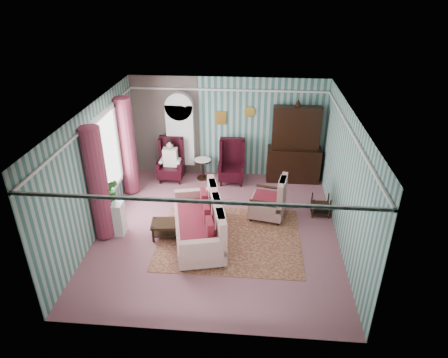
# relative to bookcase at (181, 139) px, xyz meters

# --- Properties ---
(floor) EXTENTS (6.00, 6.00, 0.00)m
(floor) POSITION_rel_bookcase_xyz_m (1.35, -2.84, -1.12)
(floor) COLOR #8F5361
(floor) RESTS_ON ground
(room_shell) EXTENTS (5.53, 6.02, 2.91)m
(room_shell) POSITION_rel_bookcase_xyz_m (0.73, -2.66, 0.89)
(room_shell) COLOR #35615D
(room_shell) RESTS_ON ground
(bookcase) EXTENTS (0.80, 0.28, 2.24)m
(bookcase) POSITION_rel_bookcase_xyz_m (0.00, 0.00, 0.00)
(bookcase) COLOR silver
(bookcase) RESTS_ON floor
(dresser_hutch) EXTENTS (1.50, 0.56, 2.36)m
(dresser_hutch) POSITION_rel_bookcase_xyz_m (3.25, -0.12, 0.06)
(dresser_hutch) COLOR black
(dresser_hutch) RESTS_ON floor
(wingback_left) EXTENTS (0.76, 0.80, 1.25)m
(wingback_left) POSITION_rel_bookcase_xyz_m (-0.25, -0.39, -0.50)
(wingback_left) COLOR black
(wingback_left) RESTS_ON floor
(wingback_right) EXTENTS (0.76, 0.80, 1.25)m
(wingback_right) POSITION_rel_bookcase_xyz_m (1.50, -0.39, -0.50)
(wingback_right) COLOR black
(wingback_right) RESTS_ON floor
(seated_woman) EXTENTS (0.44, 0.40, 1.18)m
(seated_woman) POSITION_rel_bookcase_xyz_m (-0.25, -0.39, -0.53)
(seated_woman) COLOR white
(seated_woman) RESTS_ON floor
(round_side_table) EXTENTS (0.50, 0.50, 0.60)m
(round_side_table) POSITION_rel_bookcase_xyz_m (0.65, -0.24, -0.82)
(round_side_table) COLOR black
(round_side_table) RESTS_ON floor
(nest_table) EXTENTS (0.45, 0.38, 0.54)m
(nest_table) POSITION_rel_bookcase_xyz_m (3.82, -1.94, -0.85)
(nest_table) COLOR black
(nest_table) RESTS_ON floor
(plant_stand) EXTENTS (0.55, 0.35, 0.80)m
(plant_stand) POSITION_rel_bookcase_xyz_m (-1.05, -3.14, -0.72)
(plant_stand) COLOR white
(plant_stand) RESTS_ON floor
(rug) EXTENTS (3.20, 2.60, 0.01)m
(rug) POSITION_rel_bookcase_xyz_m (1.65, -3.14, -1.11)
(rug) COLOR #4E1B1A
(rug) RESTS_ON floor
(sofa) EXTENTS (1.54, 2.42, 1.08)m
(sofa) POSITION_rel_bookcase_xyz_m (0.95, -3.29, -0.58)
(sofa) COLOR beige
(sofa) RESTS_ON floor
(floral_armchair) EXTENTS (0.96, 1.03, 0.92)m
(floral_armchair) POSITION_rel_bookcase_xyz_m (2.50, -2.13, -0.66)
(floral_armchair) COLOR beige
(floral_armchair) RESTS_ON floor
(coffee_table) EXTENTS (0.94, 0.58, 0.38)m
(coffee_table) POSITION_rel_bookcase_xyz_m (0.32, -3.18, -0.93)
(coffee_table) COLOR black
(coffee_table) RESTS_ON floor
(potted_plant_a) EXTENTS (0.46, 0.41, 0.47)m
(potted_plant_a) POSITION_rel_bookcase_xyz_m (-1.12, -3.20, -0.09)
(potted_plant_a) COLOR #16481B
(potted_plant_a) RESTS_ON plant_stand
(potted_plant_b) EXTENTS (0.33, 0.29, 0.53)m
(potted_plant_b) POSITION_rel_bookcase_xyz_m (-1.03, -2.99, -0.06)
(potted_plant_b) COLOR #1D581B
(potted_plant_b) RESTS_ON plant_stand
(potted_plant_c) EXTENTS (0.26, 0.26, 0.41)m
(potted_plant_c) POSITION_rel_bookcase_xyz_m (-1.10, -3.08, -0.11)
(potted_plant_c) COLOR #24591B
(potted_plant_c) RESTS_ON plant_stand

